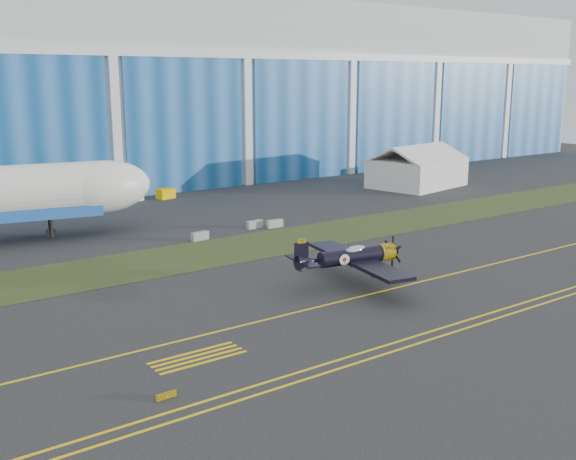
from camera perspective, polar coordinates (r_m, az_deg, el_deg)
ground at (r=58.74m, az=4.20°, el=-4.08°), size 260.00×260.00×0.00m
grass_median at (r=69.66m, az=-3.18°, el=-1.36°), size 260.00×10.00×0.02m
hangar at (r=120.45m, az=-18.51°, el=11.13°), size 220.00×45.70×30.00m
taxiway_centreline at (r=55.18m, az=7.53°, el=-5.26°), size 200.00×0.20×0.02m
edge_line_near at (r=49.10m, az=15.18°, el=-7.91°), size 80.00×0.20×0.02m
edge_line_far at (r=49.69m, az=14.29°, el=-7.61°), size 80.00×0.20×0.02m
hold_short_ladder at (r=42.90m, az=-7.66°, el=-10.64°), size 6.00×2.40×0.02m
guard_board_left at (r=38.05m, az=-10.28°, el=-13.63°), size 1.20×0.15×0.35m
warbird at (r=56.03m, az=5.37°, el=-2.24°), size 13.04×14.86×3.90m
tent at (r=109.66m, az=10.89°, el=5.38°), size 16.31×13.25×6.75m
shipping_container at (r=97.02m, az=-14.21°, el=3.13°), size 7.04×3.70×2.90m
tug at (r=98.77m, az=-10.32°, el=3.05°), size 2.79×2.10×1.45m
gse_box at (r=122.87m, az=8.09°, el=5.05°), size 2.91×1.77×1.66m
barrier_a at (r=72.67m, az=-7.46°, el=-0.51°), size 2.06×0.84×0.90m
barrier_b at (r=77.89m, az=-2.85°, el=0.47°), size 2.02×0.67×0.90m
barrier_c at (r=78.23m, az=-1.13°, el=0.54°), size 2.02×0.67×0.90m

